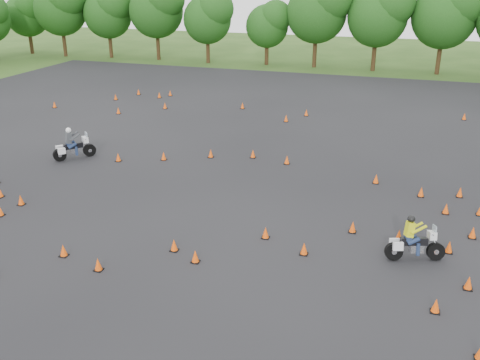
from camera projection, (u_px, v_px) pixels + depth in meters
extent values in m
plane|color=#2D5119|center=(208.00, 246.00, 20.39)|extent=(140.00, 140.00, 0.00)
plane|color=black|center=(253.00, 189.00, 25.69)|extent=(62.00, 62.00, 0.00)
cone|color=#FF540A|center=(469.00, 283.00, 17.55)|extent=(0.26, 0.26, 0.45)
cone|color=#FF540A|center=(287.00, 160.00, 28.85)|extent=(0.26, 0.26, 0.45)
cone|color=#FF540A|center=(304.00, 249.00, 19.70)|extent=(0.26, 0.26, 0.45)
cone|color=#FF540A|center=(253.00, 154.00, 29.82)|extent=(0.26, 0.26, 0.45)
cone|color=#FF540A|center=(376.00, 179.00, 26.25)|extent=(0.26, 0.26, 0.45)
cone|color=#FF540A|center=(170.00, 93.00, 44.37)|extent=(0.26, 0.26, 0.45)
cone|color=#FF540A|center=(0.00, 193.00, 24.66)|extent=(0.26, 0.26, 0.45)
cone|color=#FF540A|center=(464.00, 117.00, 37.31)|extent=(0.26, 0.26, 0.45)
cone|color=#FF540A|center=(436.00, 306.00, 16.37)|extent=(0.26, 0.26, 0.45)
cone|color=#FF540A|center=(446.00, 209.00, 22.98)|extent=(0.26, 0.26, 0.45)
cone|color=#FF540A|center=(21.00, 200.00, 23.84)|extent=(0.26, 0.26, 0.45)
cone|color=#FF540A|center=(139.00, 92.00, 44.78)|extent=(0.26, 0.26, 0.45)
cone|color=#FF540A|center=(118.00, 111.00, 38.88)|extent=(0.26, 0.26, 0.45)
cone|color=#FF540A|center=(306.00, 113.00, 38.33)|extent=(0.26, 0.26, 0.45)
cone|color=#FF540A|center=(165.00, 106.00, 40.29)|extent=(0.26, 0.26, 0.45)
cone|color=#FF540A|center=(164.00, 156.00, 29.46)|extent=(0.26, 0.26, 0.45)
cone|color=#FF540A|center=(480.00, 210.00, 22.84)|extent=(0.26, 0.26, 0.45)
cone|color=#FF540A|center=(159.00, 95.00, 43.67)|extent=(0.26, 0.26, 0.45)
cone|color=#FF540A|center=(174.00, 245.00, 19.95)|extent=(0.26, 0.26, 0.45)
cone|color=#FF540A|center=(460.00, 192.00, 24.68)|extent=(0.26, 0.26, 0.45)
cone|color=#FF540A|center=(195.00, 256.00, 19.17)|extent=(0.26, 0.26, 0.45)
cone|color=#FF540A|center=(421.00, 192.00, 24.71)|extent=(0.26, 0.26, 0.45)
cone|color=#FF540A|center=(353.00, 227.00, 21.35)|extent=(0.26, 0.26, 0.45)
cone|color=#FF540A|center=(266.00, 233.00, 20.89)|extent=(0.26, 0.26, 0.45)
cone|color=#FF540A|center=(211.00, 154.00, 29.86)|extent=(0.26, 0.26, 0.45)
cone|color=#FF540A|center=(473.00, 233.00, 20.90)|extent=(0.26, 0.26, 0.45)
cone|color=#FF540A|center=(116.00, 97.00, 43.00)|extent=(0.26, 0.26, 0.45)
cone|color=#FF540A|center=(286.00, 118.00, 36.86)|extent=(0.26, 0.26, 0.45)
cone|color=#FF540A|center=(242.00, 106.00, 40.30)|extent=(0.26, 0.26, 0.45)
cone|color=#FF540A|center=(63.00, 251.00, 19.58)|extent=(0.26, 0.26, 0.45)
cone|color=#FF540A|center=(399.00, 236.00, 20.68)|extent=(0.26, 0.26, 0.45)
cone|color=#FF540A|center=(118.00, 157.00, 29.26)|extent=(0.26, 0.26, 0.45)
cone|color=#FF540A|center=(0.00, 211.00, 22.79)|extent=(0.26, 0.26, 0.45)
cone|color=#FF540A|center=(54.00, 105.00, 40.60)|extent=(0.26, 0.26, 0.45)
cone|color=#FF540A|center=(449.00, 247.00, 19.82)|extent=(0.26, 0.26, 0.45)
cone|color=#FF540A|center=(98.00, 265.00, 18.65)|extent=(0.26, 0.26, 0.45)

